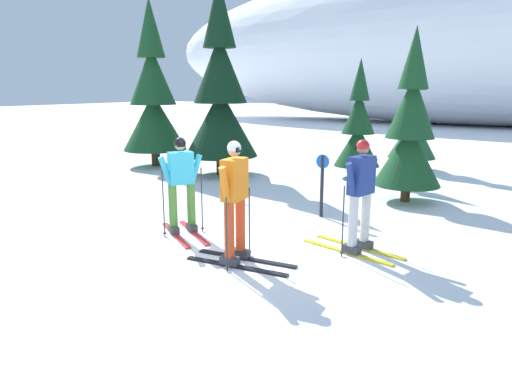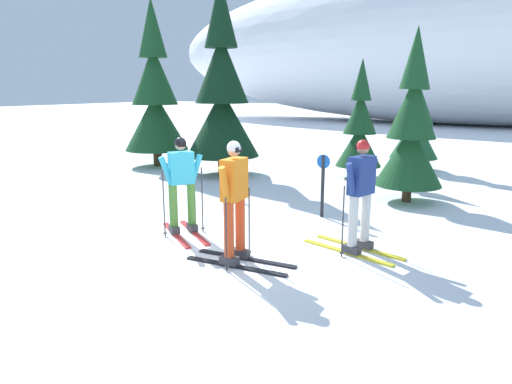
{
  "view_description": "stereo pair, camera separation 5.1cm",
  "coord_description": "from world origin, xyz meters",
  "px_view_note": "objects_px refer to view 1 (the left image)",
  "views": [
    {
      "loc": [
        4.22,
        -5.75,
        2.6
      ],
      "look_at": [
        0.21,
        0.39,
        0.95
      ],
      "focal_mm": 32.83,
      "sensor_mm": 36.0,
      "label": 1
    },
    {
      "loc": [
        4.26,
        -5.72,
        2.6
      ],
      "look_at": [
        0.21,
        0.39,
        0.95
      ],
      "focal_mm": 32.83,
      "sensor_mm": 36.0,
      "label": 2
    }
  ],
  "objects_px": {
    "pine_tree_left": "(220,95)",
    "trail_marker_post": "(322,181)",
    "pine_tree_center_left": "(358,129)",
    "pine_tree_center": "(414,119)",
    "skier_cyan_jacket": "(182,184)",
    "skier_navy_jacket": "(360,193)",
    "skier_orange_jacket": "(235,199)",
    "pine_tree_far_left": "(153,98)",
    "pine_tree_center_right": "(410,131)"
  },
  "relations": [
    {
      "from": "pine_tree_center_right",
      "to": "pine_tree_left",
      "type": "bearing_deg",
      "value": 175.77
    },
    {
      "from": "pine_tree_left",
      "to": "pine_tree_center",
      "type": "distance_m",
      "value": 6.13
    },
    {
      "from": "skier_orange_jacket",
      "to": "skier_cyan_jacket",
      "type": "distance_m",
      "value": 1.78
    },
    {
      "from": "pine_tree_far_left",
      "to": "pine_tree_center",
      "type": "xyz_separation_m",
      "value": [
        7.42,
        3.91,
        -0.65
      ]
    },
    {
      "from": "pine_tree_far_left",
      "to": "pine_tree_center",
      "type": "relative_size",
      "value": 1.4
    },
    {
      "from": "pine_tree_far_left",
      "to": "pine_tree_left",
      "type": "bearing_deg",
      "value": -1.45
    },
    {
      "from": "skier_cyan_jacket",
      "to": "skier_navy_jacket",
      "type": "bearing_deg",
      "value": 14.84
    },
    {
      "from": "pine_tree_far_left",
      "to": "pine_tree_center_right",
      "type": "distance_m",
      "value": 8.54
    },
    {
      "from": "skier_cyan_jacket",
      "to": "pine_tree_far_left",
      "type": "distance_m",
      "value": 7.88
    },
    {
      "from": "pine_tree_center_right",
      "to": "trail_marker_post",
      "type": "height_order",
      "value": "pine_tree_center_right"
    },
    {
      "from": "skier_navy_jacket",
      "to": "pine_tree_center",
      "type": "bearing_deg",
      "value": 99.69
    },
    {
      "from": "skier_cyan_jacket",
      "to": "pine_tree_center_right",
      "type": "bearing_deg",
      "value": 60.04
    },
    {
      "from": "pine_tree_center",
      "to": "skier_navy_jacket",
      "type": "bearing_deg",
      "value": -80.31
    },
    {
      "from": "pine_tree_center",
      "to": "skier_cyan_jacket",
      "type": "bearing_deg",
      "value": -100.07
    },
    {
      "from": "pine_tree_center_left",
      "to": "trail_marker_post",
      "type": "distance_m",
      "value": 4.64
    },
    {
      "from": "skier_navy_jacket",
      "to": "skier_cyan_jacket",
      "type": "bearing_deg",
      "value": -165.16
    },
    {
      "from": "pine_tree_left",
      "to": "pine_tree_center_right",
      "type": "relative_size",
      "value": 1.45
    },
    {
      "from": "pine_tree_left",
      "to": "skier_navy_jacket",
      "type": "bearing_deg",
      "value": -35.47
    },
    {
      "from": "skier_navy_jacket",
      "to": "pine_tree_left",
      "type": "distance_m",
      "value": 7.51
    },
    {
      "from": "skier_cyan_jacket",
      "to": "pine_tree_center_left",
      "type": "xyz_separation_m",
      "value": [
        0.62,
        6.86,
        0.5
      ]
    },
    {
      "from": "skier_orange_jacket",
      "to": "trail_marker_post",
      "type": "height_order",
      "value": "skier_orange_jacket"
    },
    {
      "from": "pine_tree_far_left",
      "to": "pine_tree_center_right",
      "type": "bearing_deg",
      "value": -3.31
    },
    {
      "from": "pine_tree_left",
      "to": "trail_marker_post",
      "type": "bearing_deg",
      "value": -30.31
    },
    {
      "from": "pine_tree_center",
      "to": "pine_tree_center_right",
      "type": "xyz_separation_m",
      "value": [
        1.08,
        -4.4,
        0.03
      ]
    },
    {
      "from": "skier_navy_jacket",
      "to": "pine_tree_center_right",
      "type": "xyz_separation_m",
      "value": [
        -0.33,
        3.86,
        0.67
      ]
    },
    {
      "from": "pine_tree_center_left",
      "to": "trail_marker_post",
      "type": "height_order",
      "value": "pine_tree_center_left"
    },
    {
      "from": "pine_tree_far_left",
      "to": "pine_tree_left",
      "type": "xyz_separation_m",
      "value": [
        2.83,
        -0.07,
        0.11
      ]
    },
    {
      "from": "pine_tree_far_left",
      "to": "trail_marker_post",
      "type": "bearing_deg",
      "value": -20.39
    },
    {
      "from": "skier_navy_jacket",
      "to": "pine_tree_far_left",
      "type": "distance_m",
      "value": 9.93
    },
    {
      "from": "skier_cyan_jacket",
      "to": "skier_orange_jacket",
      "type": "bearing_deg",
      "value": -21.88
    },
    {
      "from": "skier_orange_jacket",
      "to": "trail_marker_post",
      "type": "xyz_separation_m",
      "value": [
        -0.03,
        3.05,
        -0.25
      ]
    },
    {
      "from": "pine_tree_center",
      "to": "trail_marker_post",
      "type": "bearing_deg",
      "value": -89.89
    },
    {
      "from": "skier_navy_jacket",
      "to": "pine_tree_center_right",
      "type": "bearing_deg",
      "value": 94.93
    },
    {
      "from": "skier_orange_jacket",
      "to": "trail_marker_post",
      "type": "bearing_deg",
      "value": 90.51
    },
    {
      "from": "skier_orange_jacket",
      "to": "pine_tree_center",
      "type": "distance_m",
      "value": 9.74
    },
    {
      "from": "pine_tree_far_left",
      "to": "pine_tree_left",
      "type": "height_order",
      "value": "pine_tree_left"
    },
    {
      "from": "pine_tree_left",
      "to": "pine_tree_center_left",
      "type": "distance_m",
      "value": 4.13
    },
    {
      "from": "pine_tree_center_left",
      "to": "skier_navy_jacket",
      "type": "bearing_deg",
      "value": -68.42
    },
    {
      "from": "skier_cyan_jacket",
      "to": "pine_tree_center",
      "type": "xyz_separation_m",
      "value": [
        1.61,
        9.06,
        0.69
      ]
    },
    {
      "from": "pine_tree_left",
      "to": "pine_tree_center_left",
      "type": "height_order",
      "value": "pine_tree_left"
    },
    {
      "from": "pine_tree_left",
      "to": "trail_marker_post",
      "type": "height_order",
      "value": "pine_tree_left"
    },
    {
      "from": "trail_marker_post",
      "to": "pine_tree_center_right",
      "type": "bearing_deg",
      "value": 64.9
    },
    {
      "from": "skier_orange_jacket",
      "to": "pine_tree_left",
      "type": "bearing_deg",
      "value": 128.92
    },
    {
      "from": "trail_marker_post",
      "to": "pine_tree_center",
      "type": "bearing_deg",
      "value": 90.11
    },
    {
      "from": "pine_tree_center_left",
      "to": "pine_tree_center",
      "type": "relative_size",
      "value": 0.89
    },
    {
      "from": "pine_tree_center_left",
      "to": "pine_tree_center_right",
      "type": "height_order",
      "value": "pine_tree_center_right"
    },
    {
      "from": "pine_tree_left",
      "to": "pine_tree_center_right",
      "type": "bearing_deg",
      "value": -4.23
    },
    {
      "from": "pine_tree_left",
      "to": "trail_marker_post",
      "type": "distance_m",
      "value": 5.58
    },
    {
      "from": "skier_cyan_jacket",
      "to": "pine_tree_center",
      "type": "distance_m",
      "value": 9.23
    },
    {
      "from": "pine_tree_center_right",
      "to": "pine_tree_center_left",
      "type": "bearing_deg",
      "value": 133.14
    }
  ]
}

